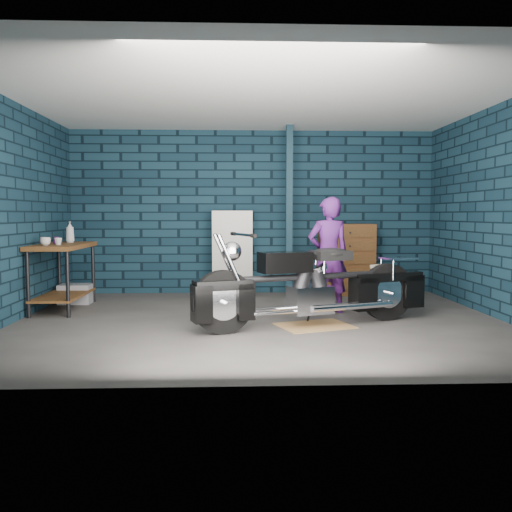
% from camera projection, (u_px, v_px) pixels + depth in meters
% --- Properties ---
extents(ground, '(6.00, 6.00, 0.00)m').
position_uv_depth(ground, '(260.00, 322.00, 6.64)').
color(ground, '#4D4A48').
rests_on(ground, ground).
extents(room_walls, '(6.02, 5.01, 2.71)m').
position_uv_depth(room_walls, '(258.00, 169.00, 7.04)').
color(room_walls, '#0F2634').
rests_on(room_walls, ground).
extents(support_post, '(0.10, 0.10, 2.70)m').
position_uv_depth(support_post, '(289.00, 212.00, 8.50)').
color(support_post, '#122B39').
rests_on(support_post, ground).
extents(workbench, '(0.60, 1.40, 0.91)m').
position_uv_depth(workbench, '(63.00, 277.00, 7.48)').
color(workbench, brown).
rests_on(workbench, ground).
extents(drip_mat, '(0.99, 0.86, 0.01)m').
position_uv_depth(drip_mat, '(314.00, 326.00, 6.38)').
color(drip_mat, olive).
rests_on(drip_mat, ground).
extents(motorcycle, '(2.61, 1.48, 1.11)m').
position_uv_depth(motorcycle, '(315.00, 279.00, 6.34)').
color(motorcycle, black).
rests_on(motorcycle, ground).
extents(person, '(0.62, 0.46, 1.54)m').
position_uv_depth(person, '(328.00, 255.00, 7.21)').
color(person, '#591F76').
rests_on(person, ground).
extents(storage_bin, '(0.46, 0.33, 0.29)m').
position_uv_depth(storage_bin, '(76.00, 294.00, 8.00)').
color(storage_bin, gray).
rests_on(storage_bin, ground).
extents(locker, '(0.64, 0.46, 1.37)m').
position_uv_depth(locker, '(232.00, 253.00, 8.79)').
color(locker, beige).
rests_on(locker, ground).
extents(tool_chest, '(0.87, 0.48, 1.16)m').
position_uv_depth(tool_chest, '(347.00, 259.00, 8.88)').
color(tool_chest, brown).
rests_on(tool_chest, ground).
extents(shop_stool, '(0.45, 0.45, 0.64)m').
position_uv_depth(shop_stool, '(383.00, 289.00, 7.20)').
color(shop_stool, beige).
rests_on(shop_stool, ground).
extents(cup_a, '(0.15, 0.15, 0.11)m').
position_uv_depth(cup_a, '(45.00, 241.00, 7.07)').
color(cup_a, beige).
rests_on(cup_a, workbench).
extents(cup_b, '(0.10, 0.10, 0.09)m').
position_uv_depth(cup_b, '(58.00, 241.00, 7.18)').
color(cup_b, beige).
rests_on(cup_b, workbench).
extents(mug_purple, '(0.07, 0.07, 0.10)m').
position_uv_depth(mug_purple, '(56.00, 240.00, 7.44)').
color(mug_purple, '#5B1A68').
rests_on(mug_purple, workbench).
extents(bottle, '(0.16, 0.16, 0.31)m').
position_uv_depth(bottle, '(70.00, 232.00, 7.80)').
color(bottle, gray).
rests_on(bottle, workbench).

